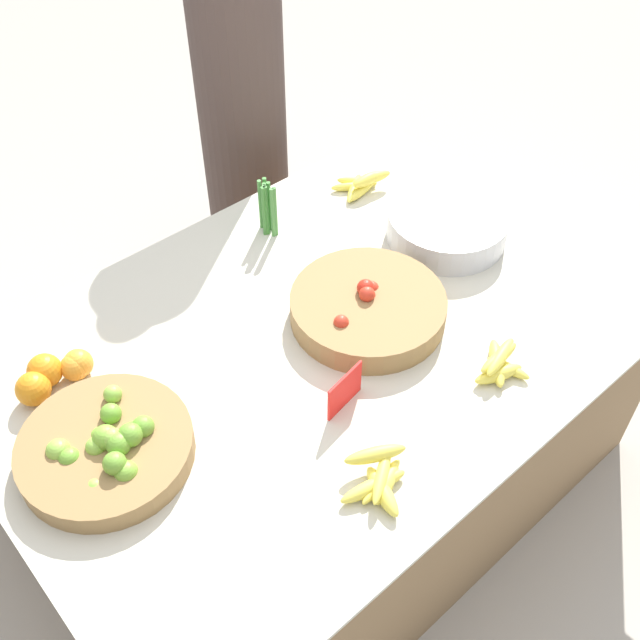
{
  "coord_description": "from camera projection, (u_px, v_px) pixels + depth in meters",
  "views": [
    {
      "loc": [
        -0.86,
        -0.98,
        2.01
      ],
      "look_at": [
        0.0,
        0.0,
        0.69
      ],
      "focal_mm": 42.0,
      "sensor_mm": 36.0,
      "label": 1
    }
  ],
  "objects": [
    {
      "name": "banana_bunch_middle_left",
      "position": [
        362.0,
        183.0,
        2.31
      ],
      "size": [
        0.18,
        0.14,
        0.06
      ],
      "color": "#EFDB4C",
      "rests_on": "market_table"
    },
    {
      "name": "market_table",
      "position": [
        320.0,
        411.0,
        2.12
      ],
      "size": [
        1.68,
        1.16,
        0.64
      ],
      "color": "olive",
      "rests_on": "ground_plane"
    },
    {
      "name": "veg_bundle",
      "position": [
        267.0,
        208.0,
        2.13
      ],
      "size": [
        0.04,
        0.07,
        0.16
      ],
      "color": "#4C8E42",
      "rests_on": "market_table"
    },
    {
      "name": "tomato_basket",
      "position": [
        368.0,
        308.0,
        1.91
      ],
      "size": [
        0.4,
        0.4,
        0.1
      ],
      "color": "olive",
      "rests_on": "market_table"
    },
    {
      "name": "orange_pile",
      "position": [
        54.0,
        374.0,
        1.75
      ],
      "size": [
        0.19,
        0.11,
        0.08
      ],
      "color": "orange",
      "rests_on": "market_table"
    },
    {
      "name": "metal_bowl",
      "position": [
        447.0,
        226.0,
        2.13
      ],
      "size": [
        0.34,
        0.34,
        0.09
      ],
      "color": "silver",
      "rests_on": "market_table"
    },
    {
      "name": "banana_bunch_front_center",
      "position": [
        379.0,
        479.0,
        1.57
      ],
      "size": [
        0.19,
        0.18,
        0.06
      ],
      "color": "#EFDB4C",
      "rests_on": "market_table"
    },
    {
      "name": "banana_bunch_middle_right",
      "position": [
        500.0,
        364.0,
        1.79
      ],
      "size": [
        0.17,
        0.15,
        0.06
      ],
      "color": "#EFDB4C",
      "rests_on": "market_table"
    },
    {
      "name": "price_sign",
      "position": [
        345.0,
        391.0,
        1.7
      ],
      "size": [
        0.12,
        0.03,
        0.1
      ],
      "rotation": [
        0.0,
        0.0,
        0.17
      ],
      "color": "red",
      "rests_on": "market_table"
    },
    {
      "name": "vendor_person",
      "position": [
        241.0,
        104.0,
        2.51
      ],
      "size": [
        0.3,
        0.3,
        1.58
      ],
      "color": "#473833",
      "rests_on": "ground_plane"
    },
    {
      "name": "lime_bowl",
      "position": [
        107.0,
        447.0,
        1.61
      ],
      "size": [
        0.38,
        0.38,
        0.1
      ],
      "color": "olive",
      "rests_on": "market_table"
    },
    {
      "name": "ground_plane",
      "position": [
        320.0,
        473.0,
        2.35
      ],
      "size": [
        12.0,
        12.0,
        0.0
      ],
      "primitive_type": "plane",
      "color": "#ADA599"
    }
  ]
}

